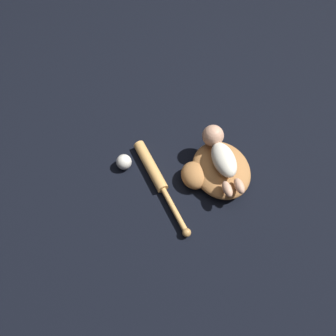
# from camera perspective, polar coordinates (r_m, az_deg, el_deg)

# --- Properties ---
(ground_plane) EXTENTS (6.00, 6.00, 0.00)m
(ground_plane) POSITION_cam_1_polar(r_m,az_deg,el_deg) (1.51, 9.12, 0.31)
(ground_plane) COLOR black
(baseball_glove) EXTENTS (0.37, 0.36, 0.09)m
(baseball_glove) POSITION_cam_1_polar(r_m,az_deg,el_deg) (1.44, 8.31, -0.41)
(baseball_glove) COLOR #A8703D
(baseball_glove) RESTS_ON ground
(baby_figure) EXTENTS (0.32, 0.20, 0.09)m
(baby_figure) POSITION_cam_1_polar(r_m,az_deg,el_deg) (1.40, 9.03, 2.64)
(baby_figure) COLOR silver
(baby_figure) RESTS_ON baseball_glove
(baseball_bat) EXTENTS (0.42, 0.31, 0.05)m
(baseball_bat) POSITION_cam_1_polar(r_m,az_deg,el_deg) (1.44, -2.21, -1.22)
(baseball_bat) COLOR tan
(baseball_bat) RESTS_ON ground
(baseball) EXTENTS (0.07, 0.07, 0.07)m
(baseball) POSITION_cam_1_polar(r_m,az_deg,el_deg) (1.47, -7.68, 1.05)
(baseball) COLOR silver
(baseball) RESTS_ON ground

